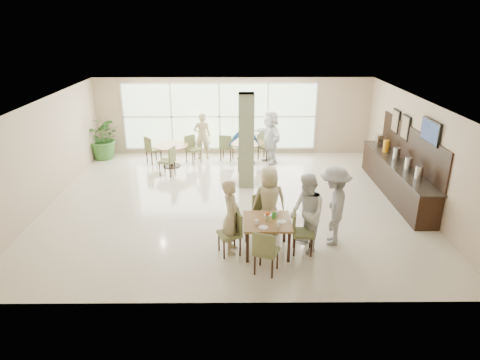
{
  "coord_description": "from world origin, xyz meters",
  "views": [
    {
      "loc": [
        0.13,
        -10.89,
        4.83
      ],
      "look_at": [
        0.2,
        -1.2,
        1.1
      ],
      "focal_mm": 32.0,
      "sensor_mm": 36.0,
      "label": 1
    }
  ],
  "objects_px": {
    "teen_right": "(307,213)",
    "main_table": "(267,224)",
    "potted_plant": "(104,138)",
    "round_table_right": "(247,147)",
    "buffet_counter": "(397,176)",
    "teen_far": "(269,201)",
    "teen_left": "(231,217)",
    "adult_b": "(270,137)",
    "round_table_left": "(171,150)",
    "adult_a": "(244,146)",
    "teen_standing": "(334,205)",
    "adult_standing": "(202,136)"
  },
  "relations": [
    {
      "from": "teen_left",
      "to": "adult_b",
      "type": "relative_size",
      "value": 0.9
    },
    {
      "from": "potted_plant",
      "to": "round_table_right",
      "type": "bearing_deg",
      "value": -6.35
    },
    {
      "from": "teen_far",
      "to": "teen_left",
      "type": "bearing_deg",
      "value": 35.65
    },
    {
      "from": "potted_plant",
      "to": "teen_left",
      "type": "distance_m",
      "value": 8.04
    },
    {
      "from": "adult_b",
      "to": "teen_standing",
      "type": "bearing_deg",
      "value": -12.98
    },
    {
      "from": "main_table",
      "to": "adult_b",
      "type": "distance_m",
      "value": 6.15
    },
    {
      "from": "adult_standing",
      "to": "round_table_left",
      "type": "bearing_deg",
      "value": 30.39
    },
    {
      "from": "adult_a",
      "to": "teen_standing",
      "type": "bearing_deg",
      "value": -77.4
    },
    {
      "from": "teen_far",
      "to": "adult_b",
      "type": "relative_size",
      "value": 0.89
    },
    {
      "from": "main_table",
      "to": "teen_left",
      "type": "relative_size",
      "value": 0.62
    },
    {
      "from": "teen_left",
      "to": "buffet_counter",
      "type": "bearing_deg",
      "value": -52.13
    },
    {
      "from": "teen_left",
      "to": "adult_b",
      "type": "xyz_separation_m",
      "value": [
        1.28,
        6.08,
        0.09
      ]
    },
    {
      "from": "teen_right",
      "to": "adult_b",
      "type": "height_order",
      "value": "adult_b"
    },
    {
      "from": "buffet_counter",
      "to": "round_table_left",
      "type": "bearing_deg",
      "value": 159.74
    },
    {
      "from": "buffet_counter",
      "to": "adult_standing",
      "type": "relative_size",
      "value": 2.8
    },
    {
      "from": "main_table",
      "to": "potted_plant",
      "type": "height_order",
      "value": "potted_plant"
    },
    {
      "from": "round_table_left",
      "to": "adult_a",
      "type": "bearing_deg",
      "value": -12.25
    },
    {
      "from": "main_table",
      "to": "teen_standing",
      "type": "xyz_separation_m",
      "value": [
        1.5,
        0.4,
        0.25
      ]
    },
    {
      "from": "adult_standing",
      "to": "adult_a",
      "type": "bearing_deg",
      "value": 128.38
    },
    {
      "from": "main_table",
      "to": "round_table_right",
      "type": "xyz_separation_m",
      "value": [
        -0.29,
        6.04,
        -0.07
      ]
    },
    {
      "from": "round_table_left",
      "to": "teen_far",
      "type": "bearing_deg",
      "value": -58.3
    },
    {
      "from": "main_table",
      "to": "adult_standing",
      "type": "bearing_deg",
      "value": 105.94
    },
    {
      "from": "main_table",
      "to": "buffet_counter",
      "type": "relative_size",
      "value": 0.22
    },
    {
      "from": "round_table_left",
      "to": "buffet_counter",
      "type": "distance_m",
      "value": 7.26
    },
    {
      "from": "round_table_left",
      "to": "adult_b",
      "type": "xyz_separation_m",
      "value": [
        3.4,
        0.39,
        0.33
      ]
    },
    {
      "from": "teen_right",
      "to": "adult_standing",
      "type": "height_order",
      "value": "teen_right"
    },
    {
      "from": "teen_standing",
      "to": "adult_a",
      "type": "xyz_separation_m",
      "value": [
        -1.9,
        4.79,
        -0.04
      ]
    },
    {
      "from": "teen_far",
      "to": "adult_b",
      "type": "height_order",
      "value": "adult_b"
    },
    {
      "from": "teen_standing",
      "to": "teen_right",
      "type": "bearing_deg",
      "value": -51.99
    },
    {
      "from": "round_table_right",
      "to": "adult_a",
      "type": "relative_size",
      "value": 0.68
    },
    {
      "from": "teen_right",
      "to": "main_table",
      "type": "bearing_deg",
      "value": -98.35
    },
    {
      "from": "round_table_right",
      "to": "adult_a",
      "type": "xyz_separation_m",
      "value": [
        -0.11,
        -0.85,
        0.29
      ]
    },
    {
      "from": "round_table_left",
      "to": "round_table_right",
      "type": "xyz_separation_m",
      "value": [
        2.59,
        0.31,
        0.01
      ]
    },
    {
      "from": "round_table_right",
      "to": "potted_plant",
      "type": "relative_size",
      "value": 0.78
    },
    {
      "from": "buffet_counter",
      "to": "teen_right",
      "type": "bearing_deg",
      "value": -134.54
    },
    {
      "from": "adult_a",
      "to": "adult_b",
      "type": "bearing_deg",
      "value": 36.28
    },
    {
      "from": "potted_plant",
      "to": "adult_b",
      "type": "distance_m",
      "value": 5.92
    },
    {
      "from": "teen_far",
      "to": "teen_standing",
      "type": "bearing_deg",
      "value": 151.52
    },
    {
      "from": "round_table_right",
      "to": "teen_standing",
      "type": "height_order",
      "value": "teen_standing"
    },
    {
      "from": "buffet_counter",
      "to": "teen_right",
      "type": "height_order",
      "value": "buffet_counter"
    },
    {
      "from": "teen_standing",
      "to": "adult_standing",
      "type": "height_order",
      "value": "teen_standing"
    },
    {
      "from": "main_table",
      "to": "buffet_counter",
      "type": "bearing_deg",
      "value": 39.28
    },
    {
      "from": "main_table",
      "to": "teen_standing",
      "type": "bearing_deg",
      "value": 15.0
    },
    {
      "from": "buffet_counter",
      "to": "teen_far",
      "type": "relative_size",
      "value": 2.88
    },
    {
      "from": "buffet_counter",
      "to": "adult_standing",
      "type": "xyz_separation_m",
      "value": [
        -5.8,
        3.34,
        0.29
      ]
    },
    {
      "from": "potted_plant",
      "to": "main_table",
      "type": "bearing_deg",
      "value": -50.82
    },
    {
      "from": "adult_standing",
      "to": "teen_far",
      "type": "bearing_deg",
      "value": 100.49
    },
    {
      "from": "teen_standing",
      "to": "adult_b",
      "type": "relative_size",
      "value": 1.0
    },
    {
      "from": "buffet_counter",
      "to": "teen_far",
      "type": "xyz_separation_m",
      "value": [
        -3.83,
        -2.32,
        0.26
      ]
    },
    {
      "from": "teen_left",
      "to": "teen_far",
      "type": "distance_m",
      "value": 1.22
    }
  ]
}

